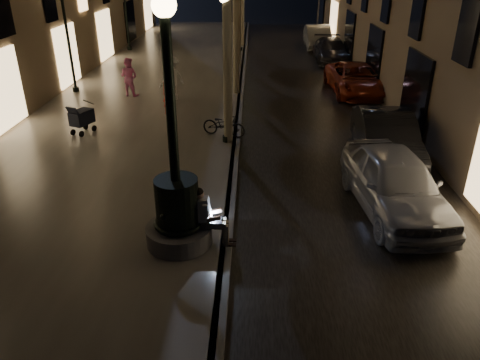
{
  "coord_description": "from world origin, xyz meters",
  "views": [
    {
      "loc": [
        0.53,
        -6.41,
        5.8
      ],
      "look_at": [
        0.27,
        3.0,
        1.22
      ],
      "focal_mm": 35.0,
      "sensor_mm": 36.0,
      "label": 1
    }
  ],
  "objects_px": {
    "lamp_curb_a": "(226,47)",
    "car_rear": "(331,51)",
    "bicycle": "(224,125)",
    "car_fifth": "(318,37)",
    "stroller": "(81,117)",
    "pedestrian_red": "(169,93)",
    "lamp_left_b": "(65,21)",
    "car_front": "(395,183)",
    "car_second": "(386,138)",
    "pedestrian_white": "(172,78)",
    "lamp_curb_c": "(240,0)",
    "fountain_lamppost": "(177,201)",
    "car_third": "(356,79)",
    "seated_man_laptop": "(207,214)",
    "lamp_curb_b": "(235,15)",
    "pedestrian_pink": "(129,77)"
  },
  "relations": [
    {
      "from": "fountain_lamppost",
      "to": "lamp_curb_c",
      "type": "bearing_deg",
      "value": 88.18
    },
    {
      "from": "pedestrian_red",
      "to": "pedestrian_white",
      "type": "xyz_separation_m",
      "value": [
        -0.18,
        1.9,
        0.12
      ]
    },
    {
      "from": "lamp_curb_a",
      "to": "lamp_curb_c",
      "type": "distance_m",
      "value": 16.0
    },
    {
      "from": "car_fifth",
      "to": "pedestrian_white",
      "type": "xyz_separation_m",
      "value": [
        -7.69,
        -13.21,
        0.37
      ]
    },
    {
      "from": "lamp_left_b",
      "to": "car_fifth",
      "type": "bearing_deg",
      "value": 44.59
    },
    {
      "from": "car_second",
      "to": "seated_man_laptop",
      "type": "bearing_deg",
      "value": -131.24
    },
    {
      "from": "seated_man_laptop",
      "to": "pedestrian_red",
      "type": "bearing_deg",
      "value": 104.26
    },
    {
      "from": "lamp_left_b",
      "to": "car_fifth",
      "type": "height_order",
      "value": "lamp_left_b"
    },
    {
      "from": "lamp_left_b",
      "to": "pedestrian_red",
      "type": "distance_m",
      "value": 6.05
    },
    {
      "from": "lamp_curb_b",
      "to": "lamp_left_b",
      "type": "xyz_separation_m",
      "value": [
        -7.1,
        -2.0,
        0.0
      ]
    },
    {
      "from": "bicycle",
      "to": "car_fifth",
      "type": "bearing_deg",
      "value": 2.81
    },
    {
      "from": "car_front",
      "to": "car_second",
      "type": "relative_size",
      "value": 0.99
    },
    {
      "from": "car_rear",
      "to": "bicycle",
      "type": "xyz_separation_m",
      "value": [
        -5.51,
        -13.08,
        -0.06
      ]
    },
    {
      "from": "lamp_curb_b",
      "to": "car_front",
      "type": "bearing_deg",
      "value": -70.35
    },
    {
      "from": "pedestrian_white",
      "to": "bicycle",
      "type": "height_order",
      "value": "pedestrian_white"
    },
    {
      "from": "lamp_left_b",
      "to": "car_fifth",
      "type": "relative_size",
      "value": 1.07
    },
    {
      "from": "car_third",
      "to": "bicycle",
      "type": "distance_m",
      "value": 8.38
    },
    {
      "from": "fountain_lamppost",
      "to": "pedestrian_red",
      "type": "relative_size",
      "value": 3.29
    },
    {
      "from": "seated_man_laptop",
      "to": "car_front",
      "type": "xyz_separation_m",
      "value": [
        4.41,
        1.89,
        -0.14
      ]
    },
    {
      "from": "car_fifth",
      "to": "pedestrian_white",
      "type": "height_order",
      "value": "pedestrian_white"
    },
    {
      "from": "pedestrian_white",
      "to": "pedestrian_red",
      "type": "bearing_deg",
      "value": 53.02
    },
    {
      "from": "lamp_left_b",
      "to": "bicycle",
      "type": "xyz_separation_m",
      "value": [
        6.98,
        -5.48,
        -2.63
      ]
    },
    {
      "from": "seated_man_laptop",
      "to": "lamp_left_b",
      "type": "xyz_separation_m",
      "value": [
        -7.01,
        12.0,
        2.34
      ]
    },
    {
      "from": "lamp_curb_c",
      "to": "stroller",
      "type": "bearing_deg",
      "value": -107.94
    },
    {
      "from": "stroller",
      "to": "pedestrian_white",
      "type": "height_order",
      "value": "pedestrian_white"
    },
    {
      "from": "lamp_curb_b",
      "to": "car_fifth",
      "type": "xyz_separation_m",
      "value": [
        5.14,
        10.07,
        -2.49
      ]
    },
    {
      "from": "car_third",
      "to": "car_fifth",
      "type": "relative_size",
      "value": 1.05
    },
    {
      "from": "bicycle",
      "to": "pedestrian_white",
      "type": "bearing_deg",
      "value": 48.66
    },
    {
      "from": "lamp_curb_c",
      "to": "car_fifth",
      "type": "xyz_separation_m",
      "value": [
        5.14,
        2.07,
        -2.49
      ]
    },
    {
      "from": "car_rear",
      "to": "car_fifth",
      "type": "xyz_separation_m",
      "value": [
        -0.24,
        4.47,
        0.08
      ]
    },
    {
      "from": "seated_man_laptop",
      "to": "stroller",
      "type": "distance_m",
      "value": 8.24
    },
    {
      "from": "car_front",
      "to": "pedestrian_red",
      "type": "relative_size",
      "value": 2.81
    },
    {
      "from": "bicycle",
      "to": "lamp_curb_c",
      "type": "bearing_deg",
      "value": 19.06
    },
    {
      "from": "pedestrian_red",
      "to": "lamp_left_b",
      "type": "bearing_deg",
      "value": 101.72
    },
    {
      "from": "lamp_curb_a",
      "to": "pedestrian_white",
      "type": "distance_m",
      "value": 5.89
    },
    {
      "from": "lamp_curb_a",
      "to": "stroller",
      "type": "bearing_deg",
      "value": 172.77
    },
    {
      "from": "lamp_curb_a",
      "to": "car_rear",
      "type": "distance_m",
      "value": 14.85
    },
    {
      "from": "seated_man_laptop",
      "to": "lamp_curb_a",
      "type": "distance_m",
      "value": 6.44
    },
    {
      "from": "lamp_curb_c",
      "to": "car_rear",
      "type": "relative_size",
      "value": 1.06
    },
    {
      "from": "stroller",
      "to": "bicycle",
      "type": "xyz_separation_m",
      "value": [
        4.85,
        -0.11,
        -0.17
      ]
    },
    {
      "from": "lamp_curb_a",
      "to": "fountain_lamppost",
      "type": "bearing_deg",
      "value": -96.65
    },
    {
      "from": "lamp_curb_b",
      "to": "bicycle",
      "type": "xyz_separation_m",
      "value": [
        -0.12,
        -7.48,
        -2.63
      ]
    },
    {
      "from": "car_third",
      "to": "car_second",
      "type": "bearing_deg",
      "value": -97.39
    },
    {
      "from": "lamp_left_b",
      "to": "pedestrian_white",
      "type": "relative_size",
      "value": 2.65
    },
    {
      "from": "seated_man_laptop",
      "to": "lamp_curb_b",
      "type": "relative_size",
      "value": 0.27
    },
    {
      "from": "pedestrian_pink",
      "to": "fountain_lamppost",
      "type": "bearing_deg",
      "value": 125.47
    },
    {
      "from": "car_front",
      "to": "pedestrian_pink",
      "type": "height_order",
      "value": "pedestrian_pink"
    },
    {
      "from": "lamp_left_b",
      "to": "car_front",
      "type": "relative_size",
      "value": 1.08
    },
    {
      "from": "lamp_left_b",
      "to": "pedestrian_white",
      "type": "bearing_deg",
      "value": -14.03
    },
    {
      "from": "car_second",
      "to": "car_third",
      "type": "xyz_separation_m",
      "value": [
        0.6,
        7.7,
        -0.08
      ]
    }
  ]
}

